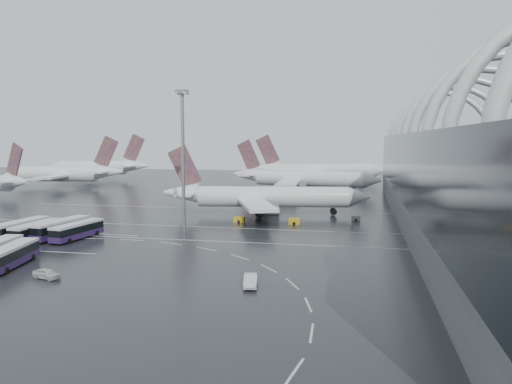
% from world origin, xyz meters
% --- Properties ---
extents(ground, '(420.00, 420.00, 0.00)m').
position_xyz_m(ground, '(0.00, 0.00, 0.00)').
color(ground, black).
rests_on(ground, ground).
extents(terminal, '(42.00, 160.00, 34.90)m').
position_xyz_m(terminal, '(61.56, 19.84, 10.87)').
color(terminal, slate).
rests_on(terminal, ground).
extents(lane_marking_near, '(120.00, 0.25, 0.01)m').
position_xyz_m(lane_marking_near, '(0.00, -2.00, 0.01)').
color(lane_marking_near, silver).
rests_on(lane_marking_near, ground).
extents(lane_marking_mid, '(120.00, 0.25, 0.01)m').
position_xyz_m(lane_marking_mid, '(0.00, 12.00, 0.01)').
color(lane_marking_mid, silver).
rests_on(lane_marking_mid, ground).
extents(lane_marking_far, '(120.00, 0.25, 0.01)m').
position_xyz_m(lane_marking_far, '(0.00, 40.00, 0.01)').
color(lane_marking_far, silver).
rests_on(lane_marking_far, ground).
extents(bus_bay_line_south, '(28.00, 0.25, 0.01)m').
position_xyz_m(bus_bay_line_south, '(-24.00, -16.00, 0.01)').
color(bus_bay_line_south, silver).
rests_on(bus_bay_line_south, ground).
extents(bus_bay_line_north, '(28.00, 0.25, 0.01)m').
position_xyz_m(bus_bay_line_north, '(-24.00, 0.00, 0.01)').
color(bus_bay_line_north, silver).
rests_on(bus_bay_line_north, ground).
extents(airliner_main, '(51.74, 44.93, 17.53)m').
position_xyz_m(airliner_main, '(8.66, 32.06, 4.39)').
color(airliner_main, white).
rests_on(airliner_main, ground).
extents(airliner_gate_b, '(54.49, 48.42, 18.95)m').
position_xyz_m(airliner_gate_b, '(12.01, 88.58, 4.74)').
color(airliner_gate_b, white).
rests_on(airliner_gate_b, ground).
extents(airliner_gate_c, '(57.00, 51.97, 20.96)m').
position_xyz_m(airliner_gate_c, '(15.25, 122.94, 5.24)').
color(airliner_gate_c, white).
rests_on(airliner_gate_c, ground).
extents(jet_remote_mid, '(46.90, 37.90, 20.40)m').
position_xyz_m(jet_remote_mid, '(-80.80, 87.49, 5.27)').
color(jet_remote_mid, white).
rests_on(jet_remote_mid, ground).
extents(jet_remote_far, '(49.62, 40.05, 21.58)m').
position_xyz_m(jet_remote_far, '(-88.27, 126.18, 5.57)').
color(jet_remote_far, white).
rests_on(jet_remote_far, ground).
extents(bus_row_near_a, '(3.93, 13.36, 3.25)m').
position_xyz_m(bus_row_near_a, '(-31.38, -5.96, 1.78)').
color(bus_row_near_a, '#261645').
rests_on(bus_row_near_a, ground).
extents(bus_row_near_b, '(3.29, 12.63, 3.09)m').
position_xyz_m(bus_row_near_b, '(-27.44, -6.81, 1.70)').
color(bus_row_near_b, '#261645').
rests_on(bus_row_near_b, ground).
extents(bus_row_near_c, '(4.95, 14.06, 3.39)m').
position_xyz_m(bus_row_near_c, '(-23.85, -4.48, 1.86)').
color(bus_row_near_c, '#261645').
rests_on(bus_row_near_c, ground).
extents(bus_row_near_d, '(4.35, 12.87, 3.11)m').
position_xyz_m(bus_row_near_d, '(-19.87, -5.27, 1.71)').
color(bus_row_near_d, '#261645').
rests_on(bus_row_near_d, ground).
extents(bus_row_far_c, '(5.30, 13.13, 3.15)m').
position_xyz_m(bus_row_far_c, '(-17.99, -26.17, 1.73)').
color(bus_row_far_c, '#261645').
rests_on(bus_row_far_c, ground).
extents(van_curve_b, '(4.41, 2.65, 1.40)m').
position_xyz_m(van_curve_b, '(-8.99, -30.79, 0.70)').
color(van_curve_b, silver).
rests_on(van_curve_b, ground).
extents(van_curve_c, '(2.46, 5.06, 1.60)m').
position_xyz_m(van_curve_c, '(18.85, -28.63, 0.80)').
color(van_curve_c, silver).
rests_on(van_curve_c, ground).
extents(floodlight_mast, '(2.19, 2.19, 28.54)m').
position_xyz_m(floodlight_mast, '(-2.34, 5.19, 17.95)').
color(floodlight_mast, gray).
rests_on(floodlight_mast, ground).
extents(gse_cart_belly_a, '(2.49, 1.47, 1.36)m').
position_xyz_m(gse_cart_belly_a, '(18.38, 19.47, 0.68)').
color(gse_cart_belly_a, gold).
rests_on(gse_cart_belly_a, ground).
extents(gse_cart_belly_c, '(2.40, 1.42, 1.31)m').
position_xyz_m(gse_cart_belly_c, '(5.74, 19.48, 0.65)').
color(gse_cart_belly_c, gold).
rests_on(gse_cart_belly_c, ground).
extents(gse_cart_belly_d, '(2.07, 1.22, 1.13)m').
position_xyz_m(gse_cart_belly_d, '(31.72, 27.41, 0.56)').
color(gse_cart_belly_d, slate).
rests_on(gse_cart_belly_d, ground).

